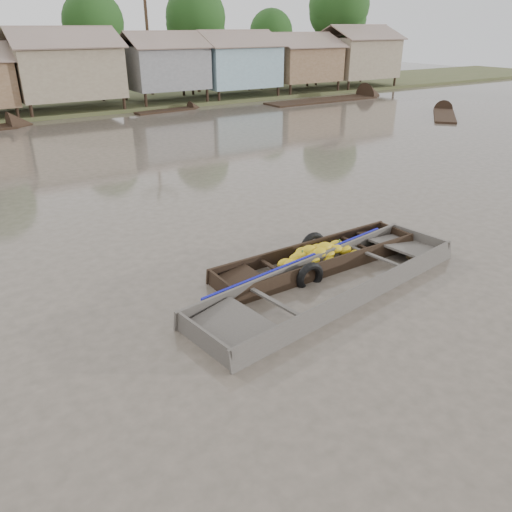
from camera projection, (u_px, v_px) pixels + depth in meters
ground at (310, 311)px, 10.46m from camera, size 120.00×120.00×0.00m
riverbank at (64, 62)px, 34.99m from camera, size 120.00×12.47×10.22m
banana_boat at (315, 260)px, 12.37m from camera, size 5.64×1.57×0.81m
viewer_boat at (331, 286)px, 11.33m from camera, size 7.41×2.93×0.58m
distant_boats at (192, 117)px, 32.79m from camera, size 45.73×14.74×0.35m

